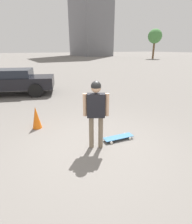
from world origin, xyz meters
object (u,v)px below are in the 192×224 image
(car_parked_near, at_px, (10,81))
(traffic_cone, at_px, (36,118))
(person, at_px, (96,107))
(skateboard, at_px, (119,137))

(car_parked_near, relative_size, traffic_cone, 6.94)
(person, height_order, traffic_cone, person)
(skateboard, height_order, car_parked_near, car_parked_near)
(skateboard, bearing_deg, person, 8.50)
(car_parked_near, bearing_deg, person, 120.26)
(traffic_cone, bearing_deg, person, 29.90)
(person, xyz_separation_m, traffic_cone, (-1.89, -1.09, -0.72))
(person, distance_m, skateboard, 1.23)
(car_parked_near, bearing_deg, skateboard, 125.94)
(skateboard, distance_m, car_parked_near, 7.30)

